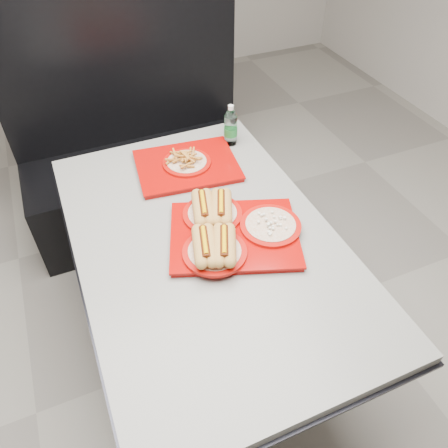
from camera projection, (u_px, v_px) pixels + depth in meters
name	position (u px, v px, depth m)	size (l,w,h in m)	color
ground	(210.00, 347.00, 2.09)	(6.00, 6.00, 0.00)	gray
diner_table	(207.00, 268.00, 1.68)	(0.92, 1.42, 0.75)	black
booth_bench	(139.00, 156.00, 2.54)	(1.30, 0.57, 1.35)	black
tray_near	(229.00, 230.00, 1.55)	(0.55, 0.49, 0.10)	#950704
tray_far	(187.00, 164.00, 1.86)	(0.46, 0.38, 0.08)	#950704
water_bottle	(231.00, 127.00, 1.95)	(0.06, 0.06, 0.19)	silver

